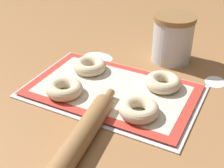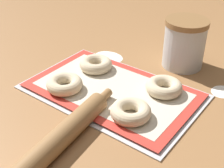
# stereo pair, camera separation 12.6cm
# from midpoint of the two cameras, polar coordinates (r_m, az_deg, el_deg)

# --- Properties ---
(ground_plane) EXTENTS (2.80, 2.80, 0.00)m
(ground_plane) POSITION_cam_midpoint_polar(r_m,az_deg,el_deg) (0.88, -5.31, -2.00)
(ground_plane) COLOR olive
(baking_tray) EXTENTS (0.49, 0.31, 0.01)m
(baking_tray) POSITION_cam_midpoint_polar(r_m,az_deg,el_deg) (0.88, -4.08, -1.49)
(baking_tray) COLOR silver
(baking_tray) RESTS_ON ground_plane
(baking_mat) EXTENTS (0.46, 0.28, 0.00)m
(baking_mat) POSITION_cam_midpoint_polar(r_m,az_deg,el_deg) (0.88, -4.09, -1.20)
(baking_mat) COLOR red
(baking_mat) RESTS_ON baking_tray
(bagel_front_left) EXTENTS (0.10, 0.10, 0.03)m
(bagel_front_left) POSITION_cam_midpoint_polar(r_m,az_deg,el_deg) (0.87, -12.86, -1.02)
(bagel_front_left) COLOR beige
(bagel_front_left) RESTS_ON baking_mat
(bagel_front_right) EXTENTS (0.10, 0.10, 0.03)m
(bagel_front_right) POSITION_cam_midpoint_polar(r_m,az_deg,el_deg) (0.77, 0.30, -4.86)
(bagel_front_right) COLOR beige
(bagel_front_right) RESTS_ON baking_mat
(bagel_back_left) EXTENTS (0.10, 0.10, 0.03)m
(bagel_back_left) POSITION_cam_midpoint_polar(r_m,az_deg,el_deg) (0.97, -7.86, 3.15)
(bagel_back_left) COLOR beige
(bagel_back_left) RESTS_ON baking_mat
(bagel_back_right) EXTENTS (0.10, 0.10, 0.03)m
(bagel_back_right) POSITION_cam_midpoint_polar(r_m,az_deg,el_deg) (0.88, 5.30, 0.15)
(bagel_back_right) COLOR beige
(bagel_back_right) RESTS_ON baking_mat
(flour_canister) EXTENTS (0.13, 0.13, 0.16)m
(flour_canister) POSITION_cam_midpoint_polar(r_m,az_deg,el_deg) (1.03, 7.63, 8.14)
(flour_canister) COLOR silver
(flour_canister) RESTS_ON ground_plane
(rolling_pin) EXTENTS (0.08, 0.40, 0.05)m
(rolling_pin) POSITION_cam_midpoint_polar(r_m,az_deg,el_deg) (0.71, -11.11, -10.14)
(rolling_pin) COLOR olive
(rolling_pin) RESTS_ON ground_plane
(flour_patch_near) EXTENTS (0.06, 0.07, 0.00)m
(flour_patch_near) POSITION_cam_midpoint_polar(r_m,az_deg,el_deg) (0.96, 14.91, 0.30)
(flour_patch_near) COLOR white
(flour_patch_near) RESTS_ON ground_plane
(flour_patch_far) EXTENTS (0.10, 0.08, 0.00)m
(flour_patch_far) POSITION_cam_midpoint_polar(r_m,az_deg,el_deg) (1.07, -5.97, 4.75)
(flour_patch_far) COLOR white
(flour_patch_far) RESTS_ON ground_plane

